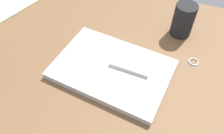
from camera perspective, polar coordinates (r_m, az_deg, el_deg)
name	(u,v)px	position (r cm, az deg, el deg)	size (l,w,h in cm)	color
desk_surface	(97,64)	(70.62, -3.77, 0.83)	(120.00, 80.00, 3.00)	brown
laptop_closed	(112,69)	(65.83, 0.00, -0.55)	(31.96, 21.85, 2.03)	#B7BABC
cell_phone_on_laptop	(131,64)	(65.15, 4.75, 0.70)	(11.60, 5.61, 1.27)	silver
notepad	(12,2)	(98.28, -23.25, 14.42)	(14.23, 20.59, 0.80)	#F2EDB2
key_ring	(193,62)	(72.84, 19.34, 1.22)	(3.01, 3.01, 0.36)	silver
pen_cup	(183,20)	(77.67, 17.08, 10.96)	(6.64, 6.64, 10.83)	black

